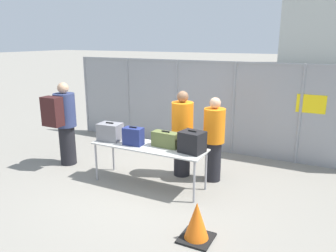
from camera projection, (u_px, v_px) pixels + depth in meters
name	position (u px, v px, depth m)	size (l,w,h in m)	color
ground_plane	(159.00, 184.00, 6.40)	(120.00, 120.00, 0.00)	gray
fence_section	(205.00, 104.00, 8.16)	(7.58, 0.07, 2.24)	gray
inspection_table	(149.00, 149.00, 6.18)	(2.22, 0.69, 0.79)	#B2B2AD
suitcase_grey	(110.00, 132.00, 6.47)	(0.47, 0.36, 0.37)	slate
suitcase_navy	(133.00, 136.00, 6.19)	(0.38, 0.24, 0.36)	navy
suitcase_olive	(166.00, 139.00, 6.08)	(0.52, 0.24, 0.31)	#566033
suitcase_black	(192.00, 142.00, 5.78)	(0.46, 0.40, 0.40)	black
traveler_hooded	(63.00, 121.00, 7.14)	(0.46, 0.71, 1.85)	black
security_worker_near	(182.00, 133.00, 6.61)	(0.44, 0.44, 1.76)	black
security_worker_far	(214.00, 139.00, 6.37)	(0.42, 0.42, 1.68)	black
utility_trailer	(286.00, 119.00, 9.95)	(4.27, 2.12, 0.63)	white
traffic_cone	(197.00, 222.00, 4.57)	(0.46, 0.46, 0.57)	black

